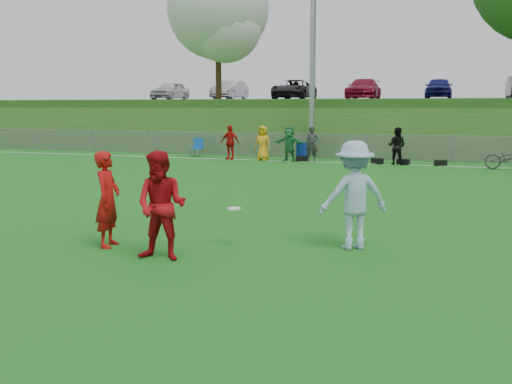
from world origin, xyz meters
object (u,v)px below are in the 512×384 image
at_px(player_blue, 354,195).
at_px(frisbee, 234,209).
at_px(bicycle, 509,158).
at_px(player_red_center, 162,206).
at_px(player_red_left, 108,199).
at_px(recycling_bin, 302,151).

relative_size(player_blue, frisbee, 7.49).
relative_size(player_blue, bicycle, 1.04).
bearing_deg(player_blue, player_red_center, 1.02).
xyz_separation_m(player_red_center, frisbee, (0.83, 1.29, -0.22)).
distance_m(player_red_left, player_red_center, 1.51).
xyz_separation_m(player_red_center, player_blue, (2.99, 1.86, 0.06)).
height_order(recycling_bin, bicycle, bicycle).
relative_size(frisbee, recycling_bin, 0.31).
bearing_deg(player_red_left, recycling_bin, -8.80).
distance_m(frisbee, recycling_bin, 17.71).
bearing_deg(player_red_center, player_red_left, 155.91).
bearing_deg(player_blue, recycling_bin, -103.35).
bearing_deg(bicycle, player_red_left, 167.97).
height_order(player_red_left, frisbee, player_red_left).
bearing_deg(recycling_bin, player_red_left, -87.19).
height_order(player_red_center, bicycle, player_red_center).
distance_m(player_red_center, player_blue, 3.53).
distance_m(player_blue, recycling_bin, 17.68).
relative_size(player_red_left, frisbee, 6.75).
height_order(player_red_center, recycling_bin, player_red_center).
xyz_separation_m(player_red_left, player_blue, (4.41, 1.34, 0.10)).
bearing_deg(player_red_left, player_blue, -84.67).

